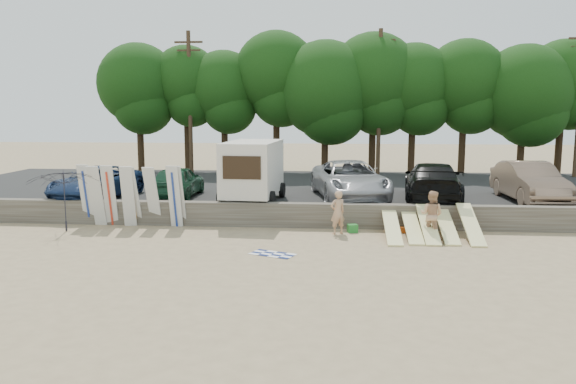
% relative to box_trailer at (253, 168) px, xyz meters
% --- Properties ---
extents(ground, '(120.00, 120.00, 0.00)m').
position_rel_box_trailer_xyz_m(ground, '(4.36, -5.03, -2.22)').
color(ground, tan).
rests_on(ground, ground).
extents(seawall, '(44.00, 0.50, 1.00)m').
position_rel_box_trailer_xyz_m(seawall, '(4.36, -2.03, -1.72)').
color(seawall, '#6B6356').
rests_on(seawall, ground).
extents(parking_lot, '(44.00, 14.50, 0.70)m').
position_rel_box_trailer_xyz_m(parking_lot, '(4.36, 5.47, -1.87)').
color(parking_lot, '#282828').
rests_on(parking_lot, ground).
extents(treeline, '(32.47, 6.67, 9.21)m').
position_rel_box_trailer_xyz_m(treeline, '(4.93, 12.39, 4.24)').
color(treeline, '#382616').
rests_on(treeline, parking_lot).
extents(utility_poles, '(25.80, 0.26, 9.00)m').
position_rel_box_trailer_xyz_m(utility_poles, '(6.36, 10.97, 3.21)').
color(utility_poles, '#473321').
rests_on(utility_poles, parking_lot).
extents(box_trailer, '(2.65, 4.39, 2.70)m').
position_rel_box_trailer_xyz_m(box_trailer, '(0.00, 0.00, 0.00)').
color(box_trailer, beige).
rests_on(box_trailer, parking_lot).
extents(car_0, '(3.33, 5.66, 1.48)m').
position_rel_box_trailer_xyz_m(car_0, '(-7.42, 0.38, -0.78)').
color(car_0, navy).
rests_on(car_0, parking_lot).
extents(car_1, '(1.78, 4.40, 1.50)m').
position_rel_box_trailer_xyz_m(car_1, '(-3.72, 0.98, -0.77)').
color(car_1, '#163E28').
rests_on(car_1, parking_lot).
extents(car_2, '(3.99, 6.69, 1.74)m').
position_rel_box_trailer_xyz_m(car_2, '(4.36, 1.33, -0.64)').
color(car_2, '#A2A2A7').
rests_on(car_2, parking_lot).
extents(car_3, '(3.13, 6.24, 1.74)m').
position_rel_box_trailer_xyz_m(car_3, '(8.07, 0.93, -0.65)').
color(car_3, black).
rests_on(car_3, parking_lot).
extents(car_4, '(2.12, 5.45, 1.77)m').
position_rel_box_trailer_xyz_m(car_4, '(12.39, 1.18, -0.63)').
color(car_4, '#7F6451').
rests_on(car_4, parking_lot).
extents(surfboard_upright_0, '(0.54, 0.55, 2.57)m').
position_rel_box_trailer_xyz_m(surfboard_upright_0, '(-6.65, -2.39, -0.93)').
color(surfboard_upright_0, silver).
rests_on(surfboard_upright_0, ground).
extents(surfboard_upright_1, '(0.52, 0.69, 2.54)m').
position_rel_box_trailer_xyz_m(surfboard_upright_1, '(-6.12, -2.59, -0.95)').
color(surfboard_upright_1, silver).
rests_on(surfboard_upright_1, ground).
extents(surfboard_upright_2, '(0.53, 0.63, 2.55)m').
position_rel_box_trailer_xyz_m(surfboard_upright_2, '(-5.61, -2.49, -0.94)').
color(surfboard_upright_2, silver).
rests_on(surfboard_upright_2, ground).
extents(surfboard_upright_3, '(0.59, 0.73, 2.54)m').
position_rel_box_trailer_xyz_m(surfboard_upright_3, '(-4.76, -2.65, -0.94)').
color(surfboard_upright_3, silver).
rests_on(surfboard_upright_3, ground).
extents(surfboard_upright_4, '(0.57, 0.82, 2.52)m').
position_rel_box_trailer_xyz_m(surfboard_upright_4, '(-4.63, -2.49, -0.96)').
color(surfboard_upright_4, silver).
rests_on(surfboard_upright_4, ground).
extents(surfboard_upright_5, '(0.57, 0.84, 2.51)m').
position_rel_box_trailer_xyz_m(surfboard_upright_5, '(-3.80, -2.47, -0.96)').
color(surfboard_upright_5, silver).
rests_on(surfboard_upright_5, ground).
extents(surfboard_upright_6, '(0.54, 0.57, 2.57)m').
position_rel_box_trailer_xyz_m(surfboard_upright_6, '(-2.85, -2.55, -0.93)').
color(surfboard_upright_6, silver).
rests_on(surfboard_upright_6, ground).
extents(surfboard_upright_7, '(0.59, 0.68, 2.55)m').
position_rel_box_trailer_xyz_m(surfboard_upright_7, '(-2.74, -2.42, -0.94)').
color(surfboard_upright_7, silver).
rests_on(surfboard_upright_7, ground).
extents(surfboard_low_0, '(0.56, 2.92, 0.82)m').
position_rel_box_trailer_xyz_m(surfboard_low_0, '(5.84, -3.67, -1.81)').
color(surfboard_low_0, '#FDF29F').
rests_on(surfboard_low_0, ground).
extents(surfboard_low_1, '(0.56, 2.92, 0.81)m').
position_rel_box_trailer_xyz_m(surfboard_low_1, '(6.61, -3.47, -1.81)').
color(surfboard_low_1, '#FDF29F').
rests_on(surfboard_low_1, ground).
extents(surfboard_low_2, '(0.56, 2.86, 1.05)m').
position_rel_box_trailer_xyz_m(surfboard_low_2, '(7.20, -3.54, -1.69)').
color(surfboard_low_2, '#FDF29F').
rests_on(surfboard_low_2, ground).
extents(surfboard_low_3, '(0.56, 2.89, 0.96)m').
position_rel_box_trailer_xyz_m(surfboard_low_3, '(7.89, -3.44, -1.74)').
color(surfboard_low_3, '#FDF29F').
rests_on(surfboard_low_3, ground).
extents(surfboard_low_4, '(0.56, 2.83, 1.12)m').
position_rel_box_trailer_xyz_m(surfboard_low_4, '(8.75, -3.60, -1.65)').
color(surfboard_low_4, '#FDF29F').
rests_on(surfboard_low_4, ground).
extents(beachgoer_a, '(0.74, 0.66, 1.71)m').
position_rel_box_trailer_xyz_m(beachgoer_a, '(3.79, -3.18, -1.36)').
color(beachgoer_a, tan).
rests_on(beachgoer_a, ground).
extents(beachgoer_b, '(1.10, 1.02, 1.81)m').
position_rel_box_trailer_xyz_m(beachgoer_b, '(7.29, -3.65, -1.31)').
color(beachgoer_b, tan).
rests_on(beachgoer_b, ground).
extents(cooler, '(0.44, 0.38, 0.32)m').
position_rel_box_trailer_xyz_m(cooler, '(4.38, -2.87, -2.06)').
color(cooler, '#227E2B').
rests_on(cooler, ground).
extents(gear_bag, '(0.31, 0.27, 0.22)m').
position_rel_box_trailer_xyz_m(gear_bag, '(6.33, -2.74, -2.11)').
color(gear_bag, '#C45217').
rests_on(gear_bag, ground).
extents(beach_towel, '(1.97, 1.97, 0.00)m').
position_rel_box_trailer_xyz_m(beach_towel, '(1.62, -6.50, -2.21)').
color(beach_towel, white).
rests_on(beach_towel, ground).
extents(beach_umbrella, '(2.76, 2.81, 2.48)m').
position_rel_box_trailer_xyz_m(beach_umbrella, '(-6.96, -3.71, -0.97)').
color(beach_umbrella, black).
rests_on(beach_umbrella, ground).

